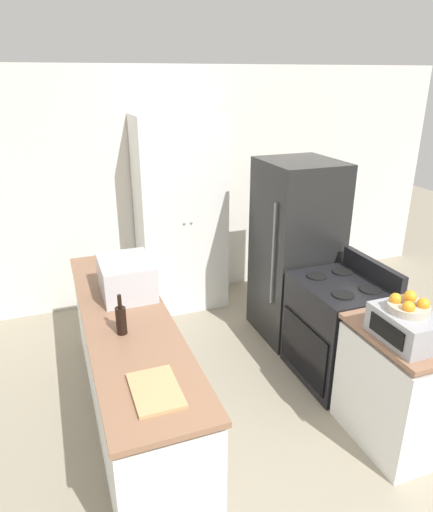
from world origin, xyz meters
TOP-DOWN VIEW (x-y plane):
  - wall_back at (0.00, 3.39)m, footprint 7.00×0.06m
  - counter_left at (-0.87, 1.36)m, footprint 0.60×2.52m
  - counter_right at (0.87, 0.48)m, footprint 0.60×0.76m
  - pantry_cabinet at (0.04, 3.07)m, footprint 0.93×0.56m
  - stove at (0.89, 1.27)m, footprint 0.66×0.78m
  - refrigerator at (0.91, 2.07)m, footprint 0.70×0.74m
  - microwave at (-0.80, 1.71)m, footprint 0.40×0.50m
  - wine_bottle at (-0.94, 1.13)m, footprint 0.07×0.07m
  - toaster_oven at (0.75, 0.40)m, footprint 0.31×0.44m
  - fruit_bowl at (0.76, 0.42)m, footprint 0.26×0.26m
  - cutting_board at (-0.87, 0.46)m, footprint 0.26×0.38m

SIDE VIEW (x-z plane):
  - counter_left at x=-0.87m, z-range -0.02..0.88m
  - counter_right at x=0.87m, z-range -0.02..0.88m
  - stove at x=0.89m, z-range -0.07..0.99m
  - refrigerator at x=0.91m, z-range 0.00..1.77m
  - cutting_board at x=-0.87m, z-range 0.90..0.92m
  - toaster_oven at x=0.75m, z-range 0.90..1.10m
  - wine_bottle at x=-0.94m, z-range 0.86..1.14m
  - microwave at x=-0.80m, z-range 0.90..1.18m
  - pantry_cabinet at x=0.04m, z-range 0.00..2.13m
  - fruit_bowl at x=0.76m, z-range 1.07..1.22m
  - wall_back at x=0.00m, z-range 0.00..2.60m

